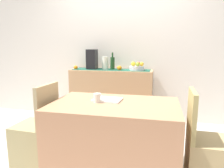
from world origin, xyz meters
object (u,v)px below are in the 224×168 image
at_px(dining_table, 115,139).
at_px(open_book, 107,100).
at_px(wine_bottle, 112,63).
at_px(coffee_maker, 92,59).
at_px(chair_by_corner, 207,158).
at_px(chair_near_window, 36,140).
at_px(sideboard_console, 111,96).
at_px(coffee_cup, 97,98).
at_px(ceramic_vase, 105,63).
at_px(fruit_bowl, 137,68).

xyz_separation_m(dining_table, open_book, (-0.09, 0.09, 0.38)).
bearing_deg(wine_bottle, coffee_maker, 180.00).
xyz_separation_m(open_book, chair_by_corner, (0.98, -0.09, -0.48)).
bearing_deg(chair_near_window, open_book, 6.43).
xyz_separation_m(coffee_maker, open_book, (0.61, -1.40, -0.31)).
bearing_deg(chair_by_corner, sideboard_console, 130.17).
bearing_deg(wine_bottle, sideboard_console, 180.00).
xyz_separation_m(wine_bottle, dining_table, (0.35, -1.49, -0.64)).
bearing_deg(open_book, coffee_cup, -128.15).
xyz_separation_m(wine_bottle, open_book, (0.26, -1.40, -0.26)).
height_order(sideboard_console, ceramic_vase, ceramic_vase).
relative_size(sideboard_console, chair_near_window, 1.51).
relative_size(coffee_maker, coffee_cup, 3.71).
bearing_deg(open_book, chair_near_window, -168.93).
xyz_separation_m(sideboard_console, fruit_bowl, (0.42, 0.00, 0.49)).
bearing_deg(coffee_cup, chair_by_corner, 0.03).
xyz_separation_m(fruit_bowl, open_book, (-0.15, -1.40, -0.19)).
xyz_separation_m(sideboard_console, dining_table, (0.37, -1.49, -0.08)).
distance_m(fruit_bowl, chair_by_corner, 1.83).
height_order(fruit_bowl, coffee_maker, coffee_maker).
distance_m(wine_bottle, chair_near_window, 1.75).
distance_m(ceramic_vase, chair_by_corner, 2.15).
xyz_separation_m(fruit_bowl, wine_bottle, (-0.40, -0.00, 0.07)).
xyz_separation_m(coffee_maker, chair_near_window, (-0.18, -1.49, -0.80)).
distance_m(fruit_bowl, wine_bottle, 0.41).
bearing_deg(wine_bottle, ceramic_vase, 180.00).
bearing_deg(coffee_cup, open_book, 47.21).
bearing_deg(coffee_maker, sideboard_console, 0.00).
bearing_deg(chair_near_window, coffee_maker, 83.17).
xyz_separation_m(sideboard_console, coffee_maker, (-0.34, 0.00, 0.62)).
bearing_deg(chair_by_corner, fruit_bowl, 119.19).
relative_size(sideboard_console, dining_table, 1.10).
relative_size(sideboard_console, wine_bottle, 4.74).
relative_size(fruit_bowl, wine_bottle, 0.85).
bearing_deg(coffee_cup, sideboard_console, 97.44).
distance_m(sideboard_console, coffee_maker, 0.70).
bearing_deg(dining_table, coffee_cup, -179.91).
bearing_deg(dining_table, chair_near_window, -179.93).
height_order(ceramic_vase, chair_near_window, ceramic_vase).
relative_size(sideboard_console, chair_by_corner, 1.51).
bearing_deg(chair_by_corner, chair_near_window, -179.95).
bearing_deg(sideboard_console, chair_by_corner, -49.83).
height_order(wine_bottle, coffee_cup, wine_bottle).
distance_m(sideboard_console, chair_by_corner, 1.95).
xyz_separation_m(ceramic_vase, chair_by_corner, (1.36, -1.49, -0.74)).
bearing_deg(chair_by_corner, coffee_maker, 136.93).
relative_size(dining_table, coffee_cup, 13.72).
height_order(ceramic_vase, dining_table, ceramic_vase).
xyz_separation_m(sideboard_console, ceramic_vase, (-0.11, 0.00, 0.56)).
bearing_deg(wine_bottle, fruit_bowl, 0.00).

